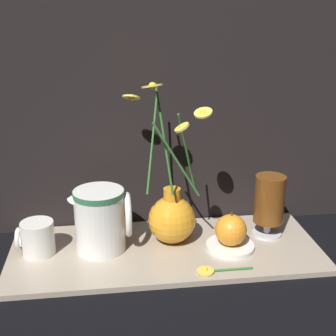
{
  "coord_description": "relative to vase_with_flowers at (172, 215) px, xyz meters",
  "views": [
    {
      "loc": [
        -0.12,
        -0.92,
        0.53
      ],
      "look_at": [
        0.01,
        0.0,
        0.2
      ],
      "focal_mm": 50.0,
      "sensor_mm": 36.0,
      "label": 1
    }
  ],
  "objects": [
    {
      "name": "saucer_plate",
      "position": [
        0.13,
        -0.05,
        -0.06
      ],
      "size": [
        0.11,
        0.11,
        0.01
      ],
      "color": "white",
      "rests_on": "shelf"
    },
    {
      "name": "vase_with_flowers",
      "position": [
        0.0,
        0.0,
        0.0
      ],
      "size": [
        0.19,
        0.18,
        0.37
      ],
      "color": "orange",
      "rests_on": "shelf"
    },
    {
      "name": "tea_glass",
      "position": [
        0.23,
        0.0,
        0.02
      ],
      "size": [
        0.07,
        0.07,
        0.15
      ],
      "color": "silver",
      "rests_on": "shelf"
    },
    {
      "name": "ceramic_pitcher",
      "position": [
        -0.16,
        -0.02,
        0.01
      ],
      "size": [
        0.14,
        0.11,
        0.15
      ],
      "color": "white",
      "rests_on": "shelf"
    },
    {
      "name": "loose_daisy",
      "position": [
        0.06,
        -0.14,
        -0.06
      ],
      "size": [
        0.12,
        0.04,
        0.01
      ],
      "color": "#336B2D",
      "rests_on": "shelf"
    },
    {
      "name": "yellow_mug",
      "position": [
        -0.3,
        -0.02,
        -0.03
      ],
      "size": [
        0.08,
        0.07,
        0.07
      ],
      "color": "silver",
      "rests_on": "shelf"
    },
    {
      "name": "shelf",
      "position": [
        -0.02,
        -0.03,
        -0.07
      ],
      "size": [
        0.69,
        0.28,
        0.01
      ],
      "color": "tan",
      "rests_on": "ground_plane"
    },
    {
      "name": "ground_plane",
      "position": [
        -0.02,
        -0.03,
        -0.08
      ],
      "size": [
        6.0,
        6.0,
        0.0
      ],
      "primitive_type": "plane",
      "color": "black"
    },
    {
      "name": "orange_fruit",
      "position": [
        0.13,
        -0.05,
        -0.02
      ],
      "size": [
        0.07,
        0.07,
        0.08
      ],
      "color": "orange",
      "rests_on": "saucer_plate"
    }
  ]
}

